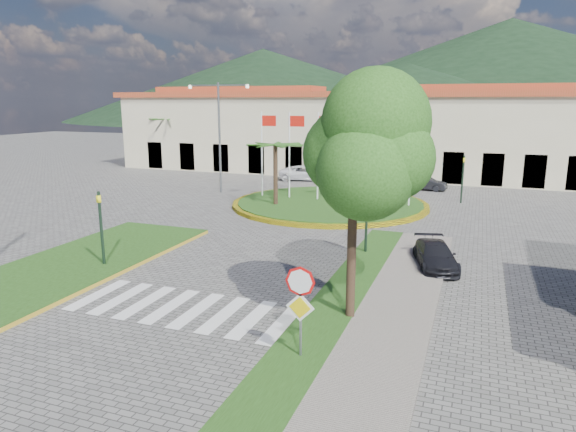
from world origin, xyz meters
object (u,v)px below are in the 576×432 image
(roundabout_island, at_px, (330,203))
(car_dark_a, at_px, (306,168))
(white_van, at_px, (305,173))
(stop_sign, at_px, (300,298))
(car_dark_b, at_px, (426,183))
(deciduous_tree, at_px, (354,155))
(car_side_right, at_px, (435,255))

(roundabout_island, relative_size, car_dark_a, 3.86)
(white_van, height_order, car_dark_a, white_van)
(stop_sign, relative_size, car_dark_b, 0.83)
(deciduous_tree, distance_m, car_side_right, 8.10)
(car_dark_b, bearing_deg, car_dark_a, 71.44)
(stop_sign, distance_m, deciduous_tree, 4.59)
(deciduous_tree, xyz_separation_m, car_side_right, (2.05, 6.30, -4.65))
(car_dark_b, bearing_deg, white_van, 88.73)
(car_dark_a, height_order, car_dark_b, car_dark_a)
(roundabout_island, distance_m, deciduous_tree, 18.55)
(roundabout_island, height_order, stop_sign, roundabout_island)
(stop_sign, xyz_separation_m, car_dark_b, (0.32, 28.46, -1.27))
(white_van, bearing_deg, roundabout_island, -163.49)
(car_side_right, bearing_deg, white_van, 106.00)
(roundabout_island, height_order, car_dark_b, roundabout_island)
(roundabout_island, relative_size, deciduous_tree, 1.87)
(deciduous_tree, distance_m, white_van, 29.22)
(car_dark_b, bearing_deg, stop_sign, -173.86)
(car_dark_a, relative_size, car_dark_b, 1.03)
(roundabout_island, distance_m, white_van, 11.09)
(stop_sign, relative_size, car_side_right, 0.74)
(white_van, distance_m, car_dark_a, 4.14)
(roundabout_island, height_order, deciduous_tree, deciduous_tree)
(deciduous_tree, xyz_separation_m, white_van, (-10.52, 26.88, -4.56))
(white_van, xyz_separation_m, car_dark_a, (-1.19, 3.97, -0.06))
(stop_sign, bearing_deg, car_dark_b, 89.35)
(stop_sign, bearing_deg, roundabout_island, 103.73)
(roundabout_island, xyz_separation_m, stop_sign, (4.90, -20.04, 1.62))
(roundabout_island, distance_m, car_side_right, 13.09)
(car_dark_a, bearing_deg, roundabout_island, -144.81)
(roundabout_island, distance_m, car_dark_b, 9.92)
(white_van, distance_m, car_dark_b, 10.35)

